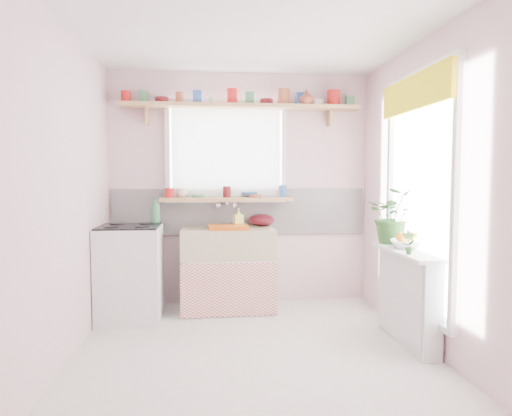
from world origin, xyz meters
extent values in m
plane|color=silver|center=(0.00, 0.00, 0.00)|extent=(3.20, 3.20, 0.00)
plane|color=white|center=(0.00, 0.00, 2.50)|extent=(3.20, 3.20, 0.00)
plane|color=beige|center=(0.00, 1.60, 1.25)|extent=(2.80, 0.00, 2.80)
plane|color=beige|center=(0.00, -1.60, 1.25)|extent=(2.80, 0.00, 2.80)
plane|color=beige|center=(-1.40, 0.00, 1.25)|extent=(0.00, 3.20, 3.20)
plane|color=beige|center=(1.40, 0.00, 1.25)|extent=(0.00, 3.20, 3.20)
cube|color=white|center=(0.00, 1.59, 1.00)|extent=(2.74, 0.03, 0.50)
cube|color=#CF8595|center=(0.00, 1.58, 0.80)|extent=(2.74, 0.02, 0.12)
cube|color=white|center=(-0.15, 1.60, 1.65)|extent=(1.20, 0.01, 1.00)
cube|color=white|center=(-0.15, 1.53, 1.65)|extent=(1.15, 0.02, 0.95)
cube|color=white|center=(1.40, 0.20, 1.25)|extent=(0.01, 1.10, 1.90)
cube|color=yellow|center=(1.31, 0.20, 2.06)|extent=(0.03, 1.20, 0.28)
cube|color=white|center=(-0.15, 1.30, 0.28)|extent=(0.85, 0.55, 0.55)
cube|color=#E35742|center=(-0.15, 1.02, 0.28)|extent=(0.95, 0.02, 0.53)
cube|color=beige|center=(-0.15, 1.30, 0.70)|extent=(0.95, 0.55, 0.30)
cylinder|color=silver|center=(-0.15, 1.55, 1.10)|extent=(0.03, 0.22, 0.03)
cube|color=white|center=(-1.10, 1.05, 0.45)|extent=(0.58, 0.58, 0.90)
cube|color=black|center=(-1.10, 1.05, 0.91)|extent=(0.56, 0.56, 0.02)
cylinder|color=black|center=(-1.24, 0.91, 0.92)|extent=(0.14, 0.14, 0.01)
cylinder|color=black|center=(-0.96, 0.91, 0.92)|extent=(0.14, 0.14, 0.01)
cylinder|color=black|center=(-1.24, 1.19, 0.92)|extent=(0.14, 0.14, 0.01)
cylinder|color=black|center=(-0.96, 1.19, 0.92)|extent=(0.14, 0.14, 0.01)
cube|color=white|center=(1.30, 0.20, 0.38)|extent=(0.15, 0.90, 0.75)
cube|color=white|center=(1.27, 0.20, 0.76)|extent=(0.22, 0.95, 0.03)
cube|color=tan|center=(-0.15, 1.48, 1.14)|extent=(1.40, 0.22, 0.04)
cube|color=tan|center=(0.00, 1.47, 2.12)|extent=(2.52, 0.24, 0.04)
cylinder|color=red|center=(-1.18, 1.47, 2.20)|extent=(0.11, 0.11, 0.12)
cylinder|color=#3F7F4C|center=(-1.00, 1.47, 2.20)|extent=(0.11, 0.11, 0.12)
cylinder|color=#590F14|center=(-0.82, 1.47, 2.17)|extent=(0.11, 0.11, 0.06)
cylinder|color=#A55133|center=(-0.64, 1.47, 2.20)|extent=(0.11, 0.11, 0.12)
cylinder|color=#3359A5|center=(-0.45, 1.47, 2.20)|extent=(0.11, 0.11, 0.12)
cylinder|color=silver|center=(-0.27, 1.47, 2.17)|extent=(0.11, 0.11, 0.06)
cylinder|color=red|center=(-0.09, 1.47, 2.20)|extent=(0.11, 0.11, 0.12)
cylinder|color=#3F7F4C|center=(0.09, 1.47, 2.20)|extent=(0.11, 0.11, 0.12)
cylinder|color=#590F14|center=(0.27, 1.47, 2.17)|extent=(0.11, 0.11, 0.06)
cylinder|color=#A55133|center=(0.45, 1.47, 2.20)|extent=(0.11, 0.11, 0.12)
cylinder|color=#3359A5|center=(0.64, 1.47, 2.20)|extent=(0.11, 0.11, 0.12)
cylinder|color=silver|center=(0.82, 1.47, 2.17)|extent=(0.11, 0.11, 0.06)
cylinder|color=red|center=(1.00, 1.47, 2.20)|extent=(0.11, 0.11, 0.12)
cylinder|color=#3F7F4C|center=(1.18, 1.47, 2.20)|extent=(0.11, 0.11, 0.12)
cylinder|color=red|center=(-0.77, 1.48, 1.22)|extent=(0.11, 0.11, 0.12)
cylinder|color=#3F7F4C|center=(-0.46, 1.48, 1.22)|extent=(0.11, 0.11, 0.12)
cylinder|color=#590F14|center=(-0.15, 1.48, 1.19)|extent=(0.11, 0.11, 0.06)
cylinder|color=#A55133|center=(0.16, 1.48, 1.22)|extent=(0.11, 0.11, 0.12)
cylinder|color=#3359A5|center=(0.47, 1.48, 1.22)|extent=(0.11, 0.11, 0.12)
cube|color=#CD5612|center=(-0.15, 1.22, 0.87)|extent=(0.42, 0.32, 0.04)
ellipsoid|color=#570E1A|center=(0.22, 1.50, 0.91)|extent=(0.34, 0.34, 0.13)
imported|color=#2B5A24|center=(1.33, 0.60, 1.03)|extent=(0.57, 0.53, 0.50)
imported|color=white|center=(1.33, 0.31, 0.81)|extent=(0.38, 0.38, 0.07)
imported|color=#2B5B24|center=(1.21, 0.01, 0.87)|extent=(0.11, 0.08, 0.19)
imported|color=#FBFE70|center=(-0.04, 1.35, 0.95)|extent=(0.11, 0.11, 0.20)
imported|color=white|center=(-0.62, 1.54, 1.21)|extent=(0.15, 0.15, 0.10)
imported|color=#2D5794|center=(0.10, 1.54, 1.19)|extent=(0.20, 0.20, 0.06)
imported|color=#97402E|center=(0.69, 1.41, 2.22)|extent=(0.18, 0.18, 0.15)
imported|color=#418258|center=(-0.88, 1.27, 1.05)|extent=(0.13, 0.13, 0.27)
sphere|color=orange|center=(1.33, 0.31, 0.87)|extent=(0.08, 0.08, 0.08)
sphere|color=orange|center=(1.39, 0.34, 0.87)|extent=(0.08, 0.08, 0.08)
sphere|color=orange|center=(1.28, 0.33, 0.87)|extent=(0.08, 0.08, 0.08)
cylinder|color=yellow|center=(1.35, 0.26, 0.88)|extent=(0.18, 0.04, 0.10)
camera|label=1|loc=(-0.35, -3.38, 1.39)|focal=32.00mm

